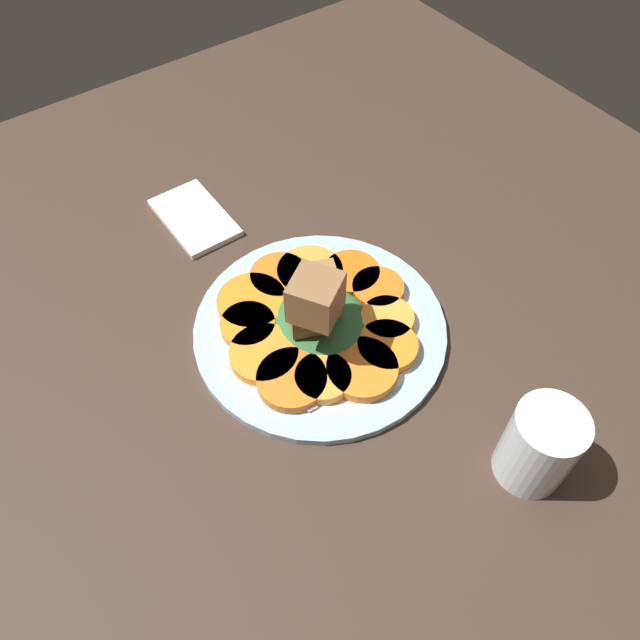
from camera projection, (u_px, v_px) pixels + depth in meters
The scene contains 18 objects.
table_slab at pixel (320, 336), 71.54cm from camera, with size 120.00×120.00×2.00cm, color #38281E.
plate at pixel (320, 328), 70.33cm from camera, with size 28.42×28.42×1.05cm.
carrot_slice_0 at pixel (265, 355), 66.69cm from camera, with size 7.50×7.50×1.25cm, color orange.
carrot_slice_1 at pixel (292, 380), 64.86cm from camera, with size 7.44×7.44×1.25cm, color orange.
carrot_slice_2 at pixel (323, 378), 64.98cm from camera, with size 5.96×5.96×1.25cm, color orange.
carrot_slice_3 at pixel (361, 370), 65.58cm from camera, with size 7.63×7.63×1.25cm, color orange.
carrot_slice_4 at pixel (387, 347), 67.37cm from camera, with size 6.60×6.60×1.25cm, color orange.
carrot_slice_5 at pixel (387, 319), 69.61cm from camera, with size 5.96×5.96×1.25cm, color orange.
carrot_slice_6 at pixel (376, 287), 72.44cm from camera, with size 6.03×6.03×1.25cm, color orange.
carrot_slice_7 at pixel (351, 274), 73.69cm from camera, with size 6.66×6.66×1.25cm, color #D45F12.
carrot_slice_8 at pixel (310, 273), 73.79cm from camera, with size 7.82×7.82×1.25cm, color orange.
carrot_slice_9 at pixel (276, 279), 73.22cm from camera, with size 6.90×6.90×1.25cm, color orange.
carrot_slice_10 at pixel (252, 302), 71.07cm from camera, with size 7.98×7.98×1.25cm, color orange.
carrot_slice_11 at pixel (248, 326), 69.06cm from camera, with size 6.14×6.14×1.25cm, color orange.
center_pile at pixel (317, 310), 66.28cm from camera, with size 11.41×10.48×11.06cm.
fork at pixel (267, 343), 68.18cm from camera, with size 18.57×3.03×0.40cm.
water_glass at pixel (539, 446), 57.09cm from camera, with size 6.69×6.69×9.39cm.
napkin at pixel (195, 218), 81.30cm from camera, with size 12.37×7.42×0.80cm.
Camera 1 is at (33.83, -24.24, 59.22)cm, focal length 35.00 mm.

